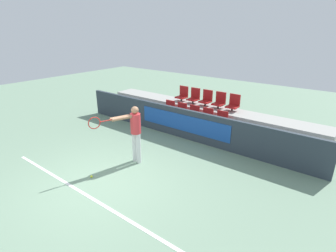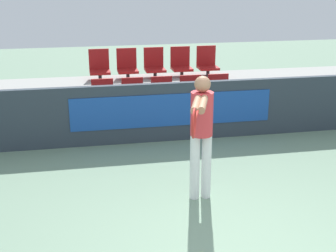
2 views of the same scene
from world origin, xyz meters
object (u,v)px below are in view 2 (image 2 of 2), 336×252
Objects in this scene: stadium_chair_0 at (103,98)px; stadium_chair_6 at (127,66)px; stadium_chair_7 at (154,65)px; stadium_chair_9 at (207,63)px; tennis_player at (201,127)px; stadium_chair_3 at (191,94)px; stadium_chair_8 at (181,64)px; stadium_chair_1 at (133,96)px; stadium_chair_5 at (99,67)px; stadium_chair_2 at (163,95)px; stadium_chair_4 at (219,92)px.

stadium_chair_0 is 1.17m from stadium_chair_6.
stadium_chair_7 and stadium_chair_9 have the same top height.
tennis_player is (-1.18, -3.97, -0.05)m from stadium_chair_9.
stadium_chair_3 is at bearing -39.53° from stadium_chair_6.
stadium_chair_9 is at bearing 0.00° from stadium_chair_8.
stadium_chair_1 is 1.00× the size of stadium_chair_8.
stadium_chair_5 is at bearing 124.45° from tennis_player.
stadium_chair_3 is 1.00× the size of stadium_chair_8.
stadium_chair_6 is (0.00, 0.93, 0.41)m from stadium_chair_1.
stadium_chair_2 is at bearing -39.53° from stadium_chair_5.
stadium_chair_8 is at bearing 100.43° from tennis_player.
stadium_chair_6 is 1.13m from stadium_chair_8.
stadium_chair_4 is 1.17m from stadium_chair_8.
stadium_chair_4 is at bearing -90.00° from stadium_chair_9.
stadium_chair_9 is at bearing 58.79° from stadium_chair_3.
stadium_chair_7 is (-1.13, 0.93, 0.41)m from stadium_chair_4.
stadium_chair_2 is 0.57m from stadium_chair_3.
stadium_chair_2 is at bearing 108.31° from tennis_player.
stadium_chair_0 is at bearing -151.18° from stadium_chair_8.
stadium_chair_6 is at bearing 180.00° from stadium_chair_8.
stadium_chair_1 is at bearing 180.00° from stadium_chair_2.
tennis_player is (0.52, -3.97, -0.05)m from stadium_chair_6.
tennis_player reaches higher than stadium_chair_9.
stadium_chair_7 is (0.57, 0.00, 0.00)m from stadium_chair_6.
stadium_chair_4 is at bearing 0.00° from stadium_chair_0.
stadium_chair_7 is 1.00× the size of stadium_chair_9.
stadium_chair_7 reaches higher than stadium_chair_4.
stadium_chair_0 is 1.00× the size of stadium_chair_1.
stadium_chair_2 is at bearing 0.00° from stadium_chair_0.
stadium_chair_5 is 1.13m from stadium_chair_7.
stadium_chair_1 is at bearing 180.00° from stadium_chair_4.
stadium_chair_7 is 1.00× the size of stadium_chair_8.
stadium_chair_0 is 1.00× the size of stadium_chair_5.
stadium_chair_5 and stadium_chair_6 have the same top height.
stadium_chair_3 is 1.00× the size of stadium_chair_9.
stadium_chair_9 is 4.15m from tennis_player.
stadium_chair_6 is at bearing 151.18° from stadium_chair_4.
stadium_chair_4 is 1.00× the size of stadium_chair_5.
stadium_chair_2 is at bearing -90.00° from stadium_chair_7.
stadium_chair_5 reaches higher than stadium_chair_4.
stadium_chair_6 reaches higher than stadium_chair_0.
tennis_player is (-0.61, -3.97, -0.05)m from stadium_chair_8.
stadium_chair_5 is at bearing 180.00° from stadium_chair_8.
stadium_chair_5 reaches higher than stadium_chair_1.
stadium_chair_8 reaches higher than stadium_chair_3.
stadium_chair_7 is at bearing 39.53° from stadium_chair_0.
stadium_chair_4 is (1.13, 0.00, 0.00)m from stadium_chair_2.
stadium_chair_5 is 1.70m from stadium_chair_8.
stadium_chair_6 is at bearing 116.63° from tennis_player.
stadium_chair_1 is at bearing 0.00° from stadium_chair_0.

